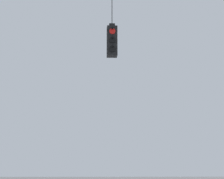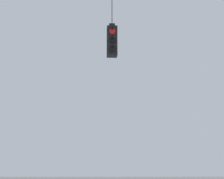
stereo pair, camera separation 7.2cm
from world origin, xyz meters
name	(u,v)px [view 2 (the right image)]	position (x,y,z in m)	size (l,w,h in m)	color
traffic_light_over_intersection	(112,41)	(-1.84, -0.10, 6.22)	(0.34, 0.58, 3.00)	black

